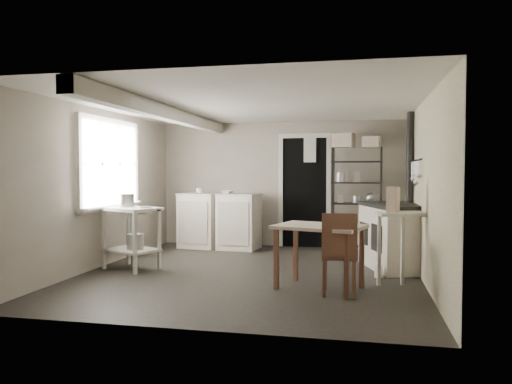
% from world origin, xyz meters
% --- Properties ---
extents(floor, '(5.00, 5.00, 0.00)m').
position_xyz_m(floor, '(0.00, 0.00, 0.00)').
color(floor, black).
rests_on(floor, ground).
extents(ceiling, '(5.00, 5.00, 0.00)m').
position_xyz_m(ceiling, '(0.00, 0.00, 2.30)').
color(ceiling, silver).
rests_on(ceiling, wall_back).
extents(wall_back, '(4.50, 0.02, 2.30)m').
position_xyz_m(wall_back, '(0.00, 2.50, 1.15)').
color(wall_back, gray).
rests_on(wall_back, ground).
extents(wall_front, '(4.50, 0.02, 2.30)m').
position_xyz_m(wall_front, '(0.00, -2.50, 1.15)').
color(wall_front, gray).
rests_on(wall_front, ground).
extents(wall_left, '(0.02, 5.00, 2.30)m').
position_xyz_m(wall_left, '(-2.25, 0.00, 1.15)').
color(wall_left, gray).
rests_on(wall_left, ground).
extents(wall_right, '(0.02, 5.00, 2.30)m').
position_xyz_m(wall_right, '(2.25, 0.00, 1.15)').
color(wall_right, gray).
rests_on(wall_right, ground).
extents(window, '(0.12, 1.76, 1.28)m').
position_xyz_m(window, '(-2.22, 0.20, 1.50)').
color(window, beige).
rests_on(window, wall_left).
extents(doorway, '(0.96, 0.10, 2.08)m').
position_xyz_m(doorway, '(0.45, 2.47, 1.00)').
color(doorway, beige).
rests_on(doorway, ground).
extents(ceiling_beam, '(0.18, 5.00, 0.18)m').
position_xyz_m(ceiling_beam, '(-1.20, 0.00, 2.20)').
color(ceiling_beam, beige).
rests_on(ceiling_beam, ceiling).
extents(wallpaper_panel, '(0.01, 5.00, 2.30)m').
position_xyz_m(wallpaper_panel, '(2.24, 0.00, 1.15)').
color(wallpaper_panel, beige).
rests_on(wallpaper_panel, wall_right).
extents(utensil_rail, '(0.06, 1.20, 0.44)m').
position_xyz_m(utensil_rail, '(2.19, 0.60, 1.55)').
color(utensil_rail, '#ADADB0').
rests_on(utensil_rail, wall_right).
extents(prep_table, '(0.93, 0.82, 0.88)m').
position_xyz_m(prep_table, '(-1.73, -0.10, 0.40)').
color(prep_table, beige).
rests_on(prep_table, ground).
extents(stockpot, '(0.32, 0.32, 0.26)m').
position_xyz_m(stockpot, '(-1.86, -0.00, 0.94)').
color(stockpot, '#ADADB0').
rests_on(stockpot, prep_table).
extents(saucepan, '(0.25, 0.25, 0.11)m').
position_xyz_m(saucepan, '(-1.51, -0.12, 0.85)').
color(saucepan, '#ADADB0').
rests_on(saucepan, prep_table).
extents(bucket, '(0.31, 0.31, 0.26)m').
position_xyz_m(bucket, '(-1.65, -0.14, 0.39)').
color(bucket, '#ADADB0').
rests_on(bucket, prep_table).
extents(base_cabinets, '(1.57, 0.79, 0.99)m').
position_xyz_m(base_cabinets, '(-1.04, 2.03, 0.46)').
color(base_cabinets, silver).
rests_on(base_cabinets, ground).
extents(mixing_bowl, '(0.33, 0.33, 0.07)m').
position_xyz_m(mixing_bowl, '(-0.88, 1.96, 0.96)').
color(mixing_bowl, white).
rests_on(mixing_bowl, base_cabinets).
extents(counter_cup, '(0.12, 0.12, 0.09)m').
position_xyz_m(counter_cup, '(-1.39, 1.94, 0.97)').
color(counter_cup, white).
rests_on(counter_cup, base_cabinets).
extents(shelf_rack, '(0.86, 0.35, 1.80)m').
position_xyz_m(shelf_rack, '(1.39, 2.12, 0.95)').
color(shelf_rack, black).
rests_on(shelf_rack, ground).
extents(shelf_jar, '(0.11, 0.11, 0.21)m').
position_xyz_m(shelf_jar, '(1.10, 2.15, 1.38)').
color(shelf_jar, white).
rests_on(shelf_jar, shelf_rack).
extents(storage_box_a, '(0.40, 0.37, 0.24)m').
position_xyz_m(storage_box_a, '(1.16, 2.10, 2.01)').
color(storage_box_a, beige).
rests_on(storage_box_a, shelf_rack).
extents(storage_box_b, '(0.32, 0.31, 0.18)m').
position_xyz_m(storage_box_b, '(1.63, 2.10, 1.99)').
color(storage_box_b, beige).
rests_on(storage_box_b, shelf_rack).
extents(stove, '(1.00, 1.33, 0.93)m').
position_xyz_m(stove, '(1.92, 0.69, 0.44)').
color(stove, silver).
rests_on(stove, ground).
extents(stovepipe, '(0.13, 0.13, 1.32)m').
position_xyz_m(stovepipe, '(2.17, 1.09, 1.59)').
color(stovepipe, black).
rests_on(stovepipe, stove).
extents(side_ledge, '(0.64, 0.44, 0.90)m').
position_xyz_m(side_ledge, '(1.95, -0.33, 0.43)').
color(side_ledge, beige).
rests_on(side_ledge, ground).
extents(oats_box, '(0.18, 0.23, 0.31)m').
position_xyz_m(oats_box, '(1.85, -0.35, 1.01)').
color(oats_box, beige).
rests_on(oats_box, side_ledge).
extents(work_table, '(1.16, 0.96, 0.76)m').
position_xyz_m(work_table, '(0.99, -0.73, 0.38)').
color(work_table, beige).
rests_on(work_table, ground).
extents(table_cup, '(0.12, 0.12, 0.09)m').
position_xyz_m(table_cup, '(1.13, -0.84, 0.81)').
color(table_cup, white).
rests_on(table_cup, work_table).
extents(chair, '(0.40, 0.42, 0.94)m').
position_xyz_m(chair, '(1.23, -0.95, 0.48)').
color(chair, '#513023').
rests_on(chair, ground).
extents(flour_sack, '(0.56, 0.53, 0.54)m').
position_xyz_m(flour_sack, '(1.18, 2.17, 0.24)').
color(flour_sack, beige).
rests_on(flour_sack, ground).
extents(floor_crock, '(0.14, 0.14, 0.15)m').
position_xyz_m(floor_crock, '(1.71, 0.07, 0.08)').
color(floor_crock, white).
rests_on(floor_crock, ground).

